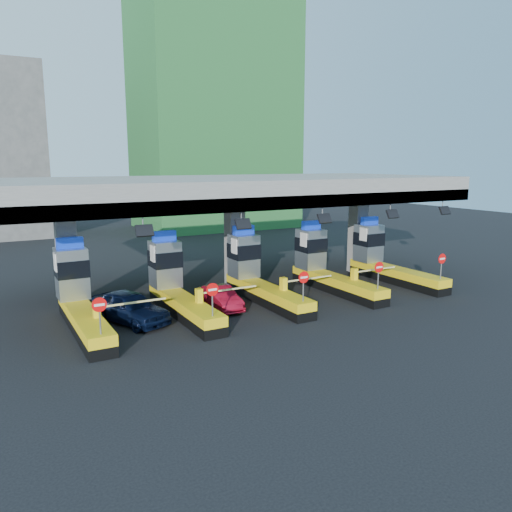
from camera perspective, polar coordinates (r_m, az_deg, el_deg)
ground at (r=29.40m, az=0.25°, el=-4.93°), size 120.00×120.00×0.00m
toll_canopy at (r=30.90m, az=-2.39°, el=7.37°), size 28.00×12.09×7.00m
toll_lane_far_left at (r=26.06m, az=-19.63°, el=-4.44°), size 4.43×8.00×4.16m
toll_lane_left at (r=27.27m, az=-9.23°, el=-3.29°), size 4.43×8.00×4.16m
toll_lane_center at (r=29.30m, az=-0.01°, el=-2.17°), size 4.43×8.00×4.16m
toll_lane_right at (r=31.98m, az=7.82°, el=-1.18°), size 4.43×8.00×4.16m
toll_lane_far_right at (r=35.18m, az=14.34°, el=-0.33°), size 4.43×8.00×4.16m
bg_building_scaffold at (r=62.60m, az=-4.83°, el=16.22°), size 18.00×12.00×28.00m
van at (r=25.78m, az=-14.23°, el=-5.67°), size 3.55×5.06×1.60m
red_car at (r=27.47m, az=-4.05°, el=-4.77°), size 1.42×3.73×1.21m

